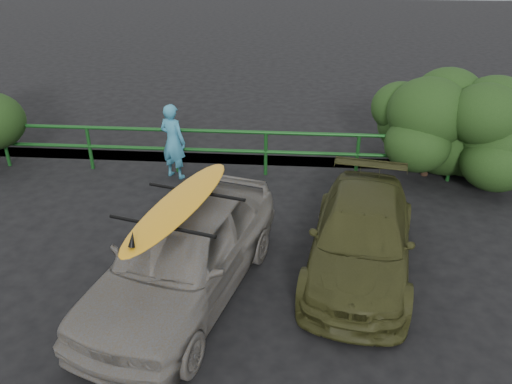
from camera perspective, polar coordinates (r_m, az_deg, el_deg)
ground at (r=7.22m, az=-9.78°, el=-14.85°), size 80.00×80.00×0.00m
guardrail at (r=11.14m, az=-4.04°, el=4.62°), size 14.00×0.08×1.04m
shrub_left at (r=12.87m, az=-25.73°, el=8.14°), size 3.20×2.40×2.31m
shrub_right at (r=11.80m, az=21.22°, el=6.73°), size 3.20×2.40×2.04m
sedan at (r=7.33m, az=-8.29°, el=-6.90°), size 2.74×4.52×1.44m
olive_vehicle at (r=8.09m, az=11.95°, el=-5.00°), size 2.22×4.08×1.12m
man at (r=10.97m, az=-9.46°, el=5.71°), size 0.72×0.61×1.67m
roof_rack at (r=6.94m, az=-8.70°, el=-1.81°), size 1.76×1.44×0.05m
surfboard at (r=6.91m, az=-8.74°, el=-1.32°), size 1.31×2.89×0.08m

